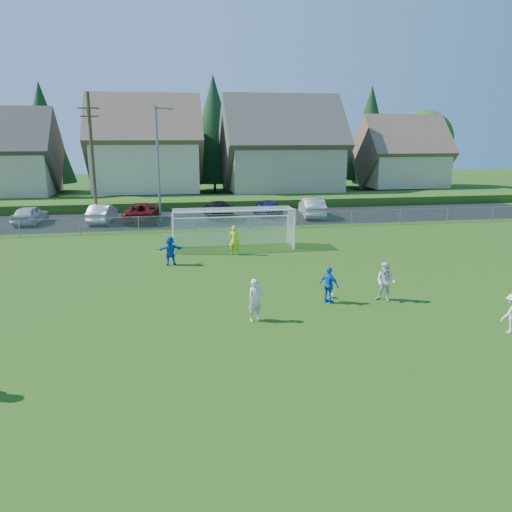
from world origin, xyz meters
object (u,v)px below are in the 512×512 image
(player_white_c, at_px, (512,313))
(player_white_a, at_px, (255,300))
(car_c, at_px, (143,212))
(car_f, at_px, (312,208))
(soccer_ball, at_px, (332,295))
(car_a, at_px, (30,215))
(car_e, at_px, (267,208))
(player_blue_b, at_px, (170,250))
(player_blue_a, at_px, (329,285))
(player_white_b, at_px, (385,282))
(goalkeeper, at_px, (234,240))
(car_d, at_px, (218,209))
(soccer_goal, at_px, (233,222))
(car_b, at_px, (102,214))

(player_white_c, bearing_deg, player_white_a, -29.83)
(car_c, height_order, car_f, car_f)
(soccer_ball, relative_size, car_a, 0.05)
(car_a, relative_size, car_f, 0.85)
(car_e, bearing_deg, car_a, -2.96)
(player_blue_b, xyz_separation_m, car_a, (-10.72, 14.84, -0.07))
(player_blue_a, distance_m, car_e, 22.85)
(player_white_b, xyz_separation_m, car_e, (-0.42, 22.97, -0.09))
(car_c, bearing_deg, player_blue_b, 103.83)
(car_e, bearing_deg, goalkeeper, 66.67)
(player_white_c, distance_m, car_f, 25.87)
(car_a, xyz_separation_m, car_f, (22.78, -0.74, 0.09))
(car_a, distance_m, car_c, 8.69)
(car_d, relative_size, soccer_goal, 0.67)
(car_b, bearing_deg, car_e, -170.00)
(car_b, relative_size, car_c, 0.80)
(player_white_c, distance_m, car_e, 27.22)
(player_white_b, height_order, soccer_goal, soccer_goal)
(car_c, bearing_deg, player_white_c, 123.56)
(car_e, bearing_deg, car_f, 158.49)
(car_d, bearing_deg, player_blue_a, 92.19)
(player_blue_a, bearing_deg, car_c, -17.95)
(goalkeeper, distance_m, car_f, 14.96)
(player_blue_a, xyz_separation_m, car_c, (-8.47, 21.95, 0.00))
(player_blue_a, height_order, car_d, player_blue_a)
(player_blue_a, relative_size, soccer_goal, 0.21)
(player_white_a, relative_size, player_blue_b, 1.03)
(player_white_c, relative_size, car_e, 0.33)
(player_white_c, distance_m, soccer_goal, 17.25)
(soccer_ball, relative_size, player_blue_a, 0.14)
(player_white_a, bearing_deg, player_white_b, -8.41)
(car_c, bearing_deg, car_e, -169.81)
(player_white_b, relative_size, player_blue_b, 1.06)
(soccer_ball, xyz_separation_m, car_b, (-11.95, 21.32, 0.62))
(goalkeeper, relative_size, car_f, 0.35)
(player_white_a, distance_m, car_f, 24.81)
(player_white_a, bearing_deg, player_blue_a, 2.87)
(soccer_ball, bearing_deg, player_white_c, -43.96)
(car_a, bearing_deg, player_white_c, 138.14)
(player_white_c, distance_m, player_blue_b, 16.65)
(goalkeeper, distance_m, car_c, 13.97)
(player_blue_a, bearing_deg, car_a, -1.56)
(car_f, bearing_deg, player_blue_a, 83.18)
(soccer_ball, xyz_separation_m, car_f, (5.29, 21.05, 0.71))
(player_white_b, height_order, car_c, player_white_b)
(car_c, distance_m, car_d, 6.24)
(car_e, bearing_deg, car_c, 0.26)
(car_c, distance_m, car_f, 14.11)
(player_blue_b, distance_m, soccer_goal, 5.31)
(car_d, height_order, soccer_goal, soccer_goal)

